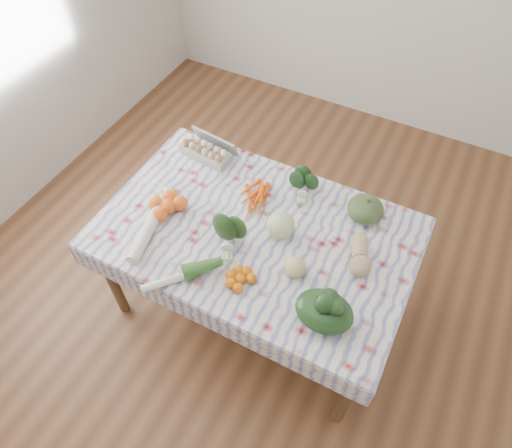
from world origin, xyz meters
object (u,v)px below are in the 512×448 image
object	(u,v)px
dining_table	(256,240)
cabbage	(281,225)
kabocha_squash	(365,209)
egg_carton	(205,152)
grapefruit	(295,268)
butternut_squash	(360,255)

from	to	relation	value
dining_table	cabbage	size ratio (longest dim) A/B	10.87
kabocha_squash	cabbage	bearing A→B (deg)	-138.03
egg_carton	grapefruit	xyz separation A→B (m)	(0.83, -0.51, 0.01)
dining_table	kabocha_squash	world-z (taller)	kabocha_squash
dining_table	kabocha_squash	size ratio (longest dim) A/B	8.19
cabbage	dining_table	bearing A→B (deg)	-161.16
egg_carton	kabocha_squash	world-z (taller)	kabocha_squash
butternut_squash	kabocha_squash	bearing A→B (deg)	84.87
kabocha_squash	cabbage	world-z (taller)	cabbage
egg_carton	cabbage	xyz separation A→B (m)	(0.66, -0.32, 0.03)
dining_table	cabbage	distance (m)	0.20
egg_carton	butternut_squash	world-z (taller)	butternut_squash
cabbage	egg_carton	bearing A→B (deg)	153.97
dining_table	grapefruit	bearing A→B (deg)	-27.02
kabocha_squash	grapefruit	bearing A→B (deg)	-109.47
dining_table	cabbage	world-z (taller)	cabbage
dining_table	kabocha_squash	distance (m)	0.61
cabbage	butternut_squash	size ratio (longest dim) A/B	0.63
butternut_squash	grapefruit	distance (m)	0.34
egg_carton	cabbage	bearing A→B (deg)	-19.06
cabbage	butternut_squash	xyz separation A→B (m)	(0.43, 0.03, -0.02)
butternut_squash	grapefruit	size ratio (longest dim) A/B	2.18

